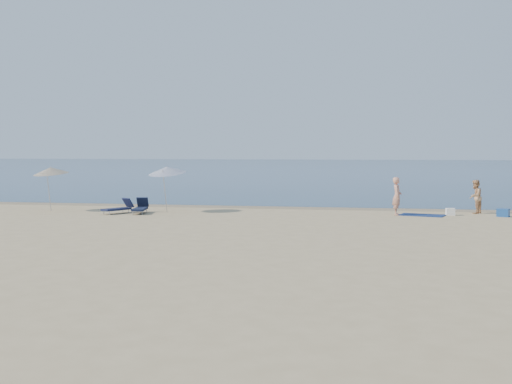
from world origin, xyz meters
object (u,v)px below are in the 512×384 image
at_px(person_right, 475,197).
at_px(umbrella_near, 167,170).
at_px(person_left, 397,196).
at_px(blue_cooler, 503,213).

xyz_separation_m(person_right, umbrella_near, (-14.06, -1.82, 1.19)).
bearing_deg(umbrella_near, person_left, 17.60).
xyz_separation_m(person_left, person_right, (3.53, 1.36, -0.07)).
height_order(person_left, person_right, person_left).
height_order(person_left, umbrella_near, umbrella_near).
relative_size(person_right, umbrella_near, 0.67).
bearing_deg(umbrella_near, blue_cooler, 17.36).
xyz_separation_m(blue_cooler, umbrella_near, (-15.06, -0.60, 1.79)).
bearing_deg(blue_cooler, person_left, -154.13).
bearing_deg(blue_cooler, umbrella_near, -153.57).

